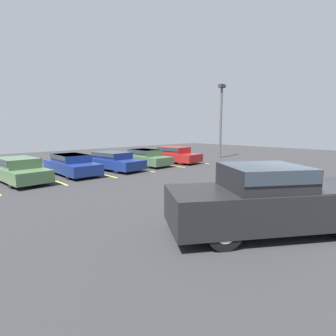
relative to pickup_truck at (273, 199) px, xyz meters
The scene contains 13 objects.
ground_plane 1.53m from the pickup_truck, 20.13° to the right, with size 60.00×60.00×0.00m, color #2D2D30.
stall_stripe_b 12.21m from the pickup_truck, 97.24° to the left, with size 0.12×5.24×0.01m, color yellow.
stall_stripe_c 12.18m from the pickup_truck, 83.88° to the left, with size 0.12×5.24×0.01m, color yellow.
stall_stripe_d 12.79m from the pickup_truck, 71.14° to the left, with size 0.12×5.24×0.01m, color yellow.
stall_stripe_e 13.96m from the pickup_truck, 60.07° to the left, with size 0.12×5.24×0.01m, color yellow.
stall_stripe_f 15.57m from the pickup_truck, 50.99° to the left, with size 0.12×5.24×0.01m, color yellow.
pickup_truck is the anchor object (origin of this frame).
parked_sedan_a 12.43m from the pickup_truck, 103.84° to the left, with size 1.97×4.67×1.25m.
parked_sedan_b 12.28m from the pickup_truck, 90.24° to the left, with size 1.83×4.63×1.21m.
parked_sedan_c 12.46m from the pickup_truck, 77.38° to the left, with size 2.22×4.81×1.19m.
parked_sedan_d 13.45m from the pickup_truck, 65.42° to the left, with size 1.81×4.26×1.19m.
parked_sedan_e 14.55m from the pickup_truck, 54.91° to the left, with size 2.16×4.37×1.27m.
light_post 18.25m from the pickup_truck, 39.28° to the left, with size 0.70×0.36×6.70m.
Camera 1 is at (-7.83, -2.49, 2.76)m, focal length 28.00 mm.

